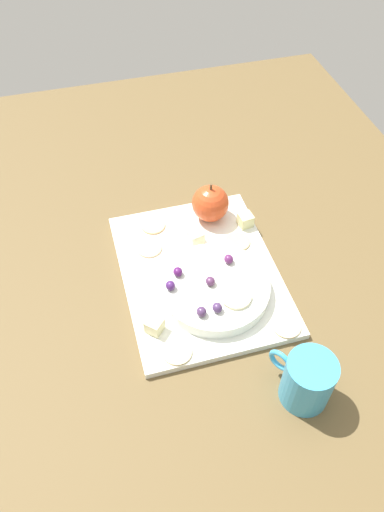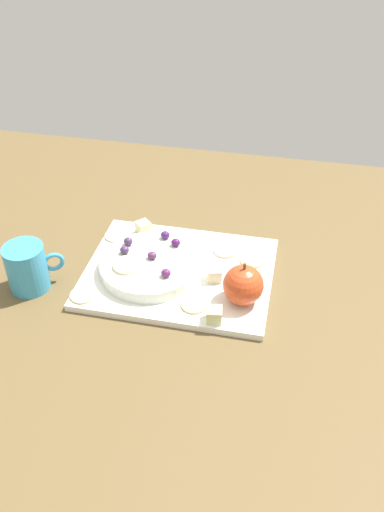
# 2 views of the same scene
# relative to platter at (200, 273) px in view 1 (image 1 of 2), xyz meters

# --- Properties ---
(table) EXTENTS (1.43, 1.07, 0.04)m
(table) POSITION_rel_platter_xyz_m (-0.00, -0.01, -0.03)
(table) COLOR brown
(table) RESTS_ON ground
(platter) EXTENTS (0.35, 0.28, 0.01)m
(platter) POSITION_rel_platter_xyz_m (0.00, 0.00, 0.00)
(platter) COLOR white
(platter) RESTS_ON table
(serving_dish) EXTENTS (0.19, 0.19, 0.02)m
(serving_dish) POSITION_rel_platter_xyz_m (-0.05, -0.01, 0.02)
(serving_dish) COLOR white
(serving_dish) RESTS_ON platter
(apple_whole) EXTENTS (0.07, 0.07, 0.07)m
(apple_whole) POSITION_rel_platter_xyz_m (0.13, -0.06, 0.04)
(apple_whole) COLOR #C9431E
(apple_whole) RESTS_ON platter
(apple_stem) EXTENTS (0.01, 0.01, 0.01)m
(apple_stem) POSITION_rel_platter_xyz_m (0.13, -0.06, 0.08)
(apple_stem) COLOR brown
(apple_stem) RESTS_ON apple_whole
(cheese_cube_0) EXTENTS (0.04, 0.04, 0.03)m
(cheese_cube_0) POSITION_rel_platter_xyz_m (-0.10, 0.11, 0.02)
(cheese_cube_0) COLOR beige
(cheese_cube_0) RESTS_ON platter
(cheese_cube_1) EXTENTS (0.03, 0.03, 0.03)m
(cheese_cube_1) POSITION_rel_platter_xyz_m (0.07, -0.01, 0.02)
(cheese_cube_1) COLOR beige
(cheese_cube_1) RESTS_ON platter
(cheese_cube_2) EXTENTS (0.03, 0.03, 0.03)m
(cheese_cube_2) POSITION_rel_platter_xyz_m (0.09, -0.12, 0.02)
(cheese_cube_2) COLOR beige
(cheese_cube_2) RESTS_ON platter
(cracker_0) EXTENTS (0.05, 0.05, 0.00)m
(cracker_0) POSITION_rel_platter_xyz_m (-0.15, 0.08, 0.01)
(cracker_0) COLOR beige
(cracker_0) RESTS_ON platter
(cracker_1) EXTENTS (0.05, 0.05, 0.00)m
(cracker_1) POSITION_rel_platter_xyz_m (0.13, 0.06, 0.01)
(cracker_1) COLOR #E4B27C
(cracker_1) RESTS_ON platter
(cracker_2) EXTENTS (0.05, 0.05, 0.00)m
(cracker_2) POSITION_rel_platter_xyz_m (-0.15, -0.11, 0.01)
(cracker_2) COLOR beige
(cracker_2) RESTS_ON platter
(cracker_3) EXTENTS (0.05, 0.05, 0.00)m
(cracker_3) POSITION_rel_platter_xyz_m (0.08, 0.08, 0.01)
(cracker_3) COLOR #DDB48E
(cracker_3) RESTS_ON platter
(cracker_4) EXTENTS (0.05, 0.05, 0.00)m
(cracker_4) POSITION_rel_platter_xyz_m (0.05, -0.09, 0.01)
(cracker_4) COLOR #DCB87B
(cracker_4) RESTS_ON platter
(grape_0) EXTENTS (0.02, 0.02, 0.02)m
(grape_0) POSITION_rel_platter_xyz_m (-0.02, 0.04, 0.04)
(grape_0) COLOR #4C1856
(grape_0) RESTS_ON serving_dish
(grape_1) EXTENTS (0.02, 0.02, 0.01)m
(grape_1) POSITION_rel_platter_xyz_m (-0.05, -0.00, 0.04)
(grape_1) COLOR #502B4E
(grape_1) RESTS_ON serving_dish
(grape_2) EXTENTS (0.02, 0.02, 0.02)m
(grape_2) POSITION_rel_platter_xyz_m (-0.11, 0.03, 0.04)
(grape_2) COLOR #492E56
(grape_2) RESTS_ON serving_dish
(grape_3) EXTENTS (0.02, 0.02, 0.02)m
(grape_3) POSITION_rel_platter_xyz_m (-0.04, 0.06, 0.04)
(grape_3) COLOR #441F5E
(grape_3) RESTS_ON serving_dish
(grape_4) EXTENTS (0.02, 0.02, 0.02)m
(grape_4) POSITION_rel_platter_xyz_m (-0.11, 0.00, 0.04)
(grape_4) COLOR #442D57
(grape_4) RESTS_ON serving_dish
(grape_5) EXTENTS (0.02, 0.02, 0.02)m
(grape_5) POSITION_rel_platter_xyz_m (-0.01, -0.05, 0.04)
(grape_5) COLOR #582355
(grape_5) RESTS_ON serving_dish
(apple_slice_0) EXTENTS (0.05, 0.05, 0.01)m
(apple_slice_0) POSITION_rel_platter_xyz_m (-0.09, -0.04, 0.03)
(apple_slice_0) COLOR beige
(apple_slice_0) RESTS_ON serving_dish
(cup) EXTENTS (0.10, 0.08, 0.09)m
(cup) POSITION_rel_platter_xyz_m (-0.26, -0.09, 0.04)
(cup) COLOR #3897C6
(cup) RESTS_ON table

